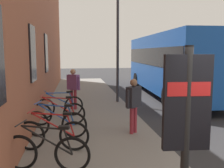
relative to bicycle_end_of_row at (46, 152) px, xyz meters
The scene contains 13 objects.
ground 5.03m from the bicycle_end_of_row, 50.71° to the right, with size 60.00×60.00×0.00m, color #2D2D30.
sidewalk_pavement 5.31m from the bicycle_end_of_row, 12.25° to the right, with size 24.00×3.50×0.12m, color gray.
station_facade 7.43m from the bicycle_end_of_row, ahead, with size 22.00×0.65×9.12m.
bicycle_end_of_row is the anchor object (origin of this frame).
bicycle_under_window 1.05m from the bicycle_end_of_row, ahead, with size 0.50×1.75×0.97m.
bicycle_beside_lamp 1.99m from the bicycle_end_of_row, ahead, with size 0.61×1.73×0.97m.
bicycle_nearest_sign 3.15m from the bicycle_end_of_row, ahead, with size 0.48×1.77×0.97m.
bicycle_by_door 4.14m from the bicycle_end_of_row, ahead, with size 0.67×1.71×0.97m.
transit_info_sign 3.07m from the bicycle_end_of_row, 139.50° to the right, with size 0.12×0.55×2.40m.
city_bus 10.49m from the bicycle_end_of_row, 34.41° to the right, with size 10.61×3.04×3.35m.
pedestrian_by_facade 3.06m from the bicycle_end_of_row, 47.78° to the right, with size 0.46×0.49×1.58m.
pedestrian_crossing_street 5.43m from the bicycle_end_of_row, ahead, with size 0.46×0.54×1.65m.
street_lamp 7.65m from the bicycle_end_of_row, 21.09° to the right, with size 0.28×0.28×5.26m.
Camera 1 is at (-1.92, 2.30, 2.44)m, focal length 39.80 mm.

